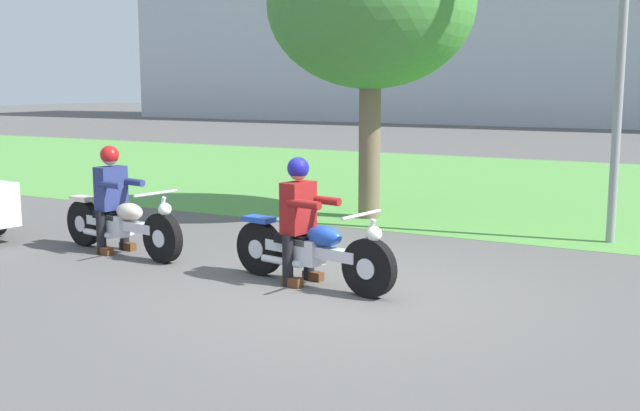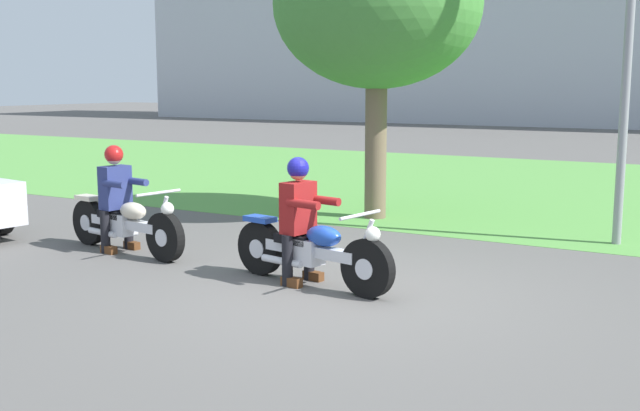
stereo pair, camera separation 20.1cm
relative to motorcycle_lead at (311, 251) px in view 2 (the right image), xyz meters
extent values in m
plane|color=#565451|center=(0.41, -0.07, -0.38)|extent=(120.00, 120.00, 0.00)
cube|color=#549342|center=(0.41, 9.24, -0.38)|extent=(60.00, 12.00, 0.01)
cylinder|color=black|center=(0.74, -0.13, -0.07)|extent=(0.63, 0.23, 0.62)
cylinder|color=silver|center=(0.74, -0.13, -0.07)|extent=(0.24, 0.18, 0.22)
cylinder|color=black|center=(-0.76, 0.14, -0.07)|extent=(0.63, 0.23, 0.62)
cylinder|color=silver|center=(-0.76, 0.14, -0.07)|extent=(0.24, 0.18, 0.22)
cube|color=silver|center=(-0.01, 0.00, 0.01)|extent=(1.23, 0.35, 0.12)
cube|color=silver|center=(-0.06, 0.01, -0.01)|extent=(0.36, 0.29, 0.28)
ellipsoid|color=#1E47B2|center=(0.17, -0.03, 0.19)|extent=(0.48, 0.31, 0.22)
cube|color=black|center=(-0.22, 0.04, 0.11)|extent=(0.48, 0.31, 0.10)
cube|color=#1E47B2|center=(-0.76, 0.14, 0.26)|extent=(0.39, 0.26, 0.06)
cylinder|color=silver|center=(0.70, -0.12, 0.18)|extent=(0.26, 0.09, 0.53)
cylinder|color=silver|center=(0.65, -0.11, 0.47)|extent=(0.15, 0.66, 0.04)
sphere|color=white|center=(0.80, -0.14, 0.29)|extent=(0.16, 0.16, 0.16)
cylinder|color=silver|center=(-0.33, -0.08, -0.13)|extent=(0.56, 0.18, 0.08)
cylinder|color=black|center=(-0.15, 0.21, -0.10)|extent=(0.12, 0.12, 0.56)
cube|color=#593319|center=(-0.09, 0.20, -0.33)|extent=(0.25, 0.14, 0.10)
cylinder|color=black|center=(-0.22, -0.14, -0.10)|extent=(0.12, 0.12, 0.56)
cube|color=#593319|center=(-0.16, -0.15, -0.33)|extent=(0.25, 0.14, 0.10)
cube|color=maroon|center=(-0.18, 0.04, 0.46)|extent=(0.28, 0.41, 0.56)
cylinder|color=maroon|center=(0.06, 0.16, 0.54)|extent=(0.43, 0.16, 0.09)
cylinder|color=maroon|center=(0.00, -0.17, 0.54)|extent=(0.43, 0.16, 0.09)
sphere|color=tan|center=(-0.18, 0.04, 0.86)|extent=(0.20, 0.20, 0.20)
sphere|color=navy|center=(-0.18, 0.04, 0.89)|extent=(0.24, 0.24, 0.24)
cylinder|color=black|center=(-2.13, 0.09, -0.08)|extent=(0.62, 0.23, 0.61)
cylinder|color=silver|center=(-2.13, 0.09, -0.08)|extent=(0.24, 0.18, 0.21)
cylinder|color=black|center=(-3.72, 0.37, -0.08)|extent=(0.62, 0.23, 0.61)
cylinder|color=silver|center=(-3.72, 0.37, -0.08)|extent=(0.24, 0.18, 0.21)
cube|color=silver|center=(-2.92, 0.23, 0.00)|extent=(1.30, 0.37, 0.12)
cube|color=silver|center=(-2.97, 0.24, -0.02)|extent=(0.36, 0.29, 0.28)
ellipsoid|color=beige|center=(-2.75, 0.20, 0.18)|extent=(0.48, 0.31, 0.22)
cube|color=black|center=(-3.14, 0.27, 0.10)|extent=(0.48, 0.31, 0.10)
cube|color=beige|center=(-3.72, 0.37, 0.26)|extent=(0.39, 0.26, 0.06)
cylinder|color=silver|center=(-2.18, 0.10, 0.17)|extent=(0.26, 0.09, 0.53)
cylinder|color=silver|center=(-2.23, 0.11, 0.46)|extent=(0.15, 0.66, 0.04)
sphere|color=white|center=(-2.07, 0.08, 0.28)|extent=(0.16, 0.16, 0.16)
cylinder|color=silver|center=(-3.24, 0.15, -0.14)|extent=(0.56, 0.18, 0.08)
cylinder|color=black|center=(-3.07, 0.44, -0.10)|extent=(0.12, 0.12, 0.56)
cube|color=#593319|center=(-3.01, 0.43, -0.33)|extent=(0.25, 0.14, 0.10)
cylinder|color=black|center=(-3.13, 0.09, -0.10)|extent=(0.12, 0.12, 0.56)
cube|color=#593319|center=(-3.07, 0.08, -0.33)|extent=(0.25, 0.14, 0.10)
cube|color=navy|center=(-3.10, 0.26, 0.45)|extent=(0.28, 0.41, 0.56)
cylinder|color=navy|center=(-2.85, 0.39, 0.53)|extent=(0.43, 0.16, 0.09)
cylinder|color=navy|center=(-2.92, 0.06, 0.53)|extent=(0.43, 0.16, 0.09)
sphere|color=#D8A884|center=(-3.10, 0.26, 0.85)|extent=(0.20, 0.20, 0.20)
sphere|color=#B21919|center=(-3.10, 0.26, 0.88)|extent=(0.24, 0.24, 0.24)
cylinder|color=brown|center=(-1.26, 4.20, 0.74)|extent=(0.35, 0.35, 2.24)
ellipsoid|color=#428438|center=(-1.26, 4.20, 3.01)|extent=(3.28, 3.28, 2.62)
cylinder|color=gray|center=(2.51, 3.96, 2.75)|extent=(0.12, 0.12, 6.26)
camera|label=1|loc=(3.97, -7.15, 1.79)|focal=43.50mm
camera|label=2|loc=(4.14, -7.05, 1.79)|focal=43.50mm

